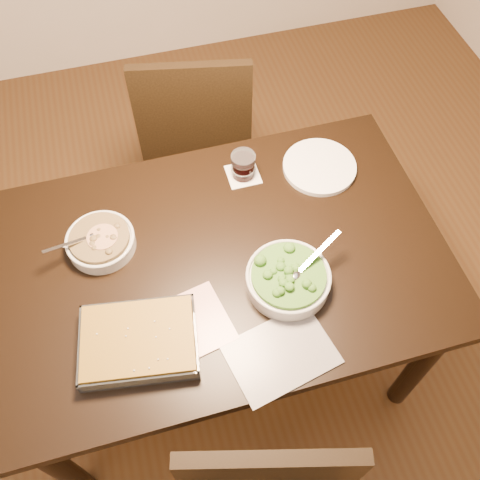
# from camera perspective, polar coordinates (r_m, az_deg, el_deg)

# --- Properties ---
(ground) EXTENTS (4.00, 4.00, 0.00)m
(ground) POSITION_cam_1_polar(r_m,az_deg,el_deg) (2.30, -1.73, -11.69)
(ground) COLOR #4D2E16
(ground) RESTS_ON ground
(table) EXTENTS (1.40, 0.90, 0.75)m
(table) POSITION_cam_1_polar(r_m,az_deg,el_deg) (1.71, -2.29, -3.62)
(table) COLOR black
(table) RESTS_ON ground
(magazine_a) EXTENTS (0.31, 0.25, 0.01)m
(magazine_a) POSITION_cam_1_polar(r_m,az_deg,el_deg) (1.53, -6.43, -9.44)
(magazine_a) COLOR #BA3735
(magazine_a) RESTS_ON table
(magazine_b) EXTENTS (0.32, 0.26, 0.01)m
(magazine_b) POSITION_cam_1_polar(r_m,az_deg,el_deg) (1.49, 4.38, -12.01)
(magazine_b) COLOR #28272F
(magazine_b) RESTS_ON table
(coaster) EXTENTS (0.11, 0.11, 0.00)m
(coaster) POSITION_cam_1_polar(r_m,az_deg,el_deg) (1.82, 0.33, 6.99)
(coaster) COLOR white
(coaster) RESTS_ON table
(stew_bowl) EXTENTS (0.23, 0.21, 0.08)m
(stew_bowl) POSITION_cam_1_polar(r_m,az_deg,el_deg) (1.68, -14.65, -0.10)
(stew_bowl) COLOR silver
(stew_bowl) RESTS_ON table
(broccoli_bowl) EXTENTS (0.27, 0.25, 0.10)m
(broccoli_bowl) POSITION_cam_1_polar(r_m,az_deg,el_deg) (1.56, 5.16, -4.12)
(broccoli_bowl) COLOR silver
(broccoli_bowl) RESTS_ON table
(baking_dish) EXTENTS (0.35, 0.28, 0.06)m
(baking_dish) POSITION_cam_1_polar(r_m,az_deg,el_deg) (1.50, -10.75, -10.57)
(baking_dish) COLOR silver
(baking_dish) RESTS_ON table
(wine_tumbler) EXTENTS (0.08, 0.08, 0.09)m
(wine_tumbler) POSITION_cam_1_polar(r_m,az_deg,el_deg) (1.78, 0.34, 8.01)
(wine_tumbler) COLOR black
(wine_tumbler) RESTS_ON coaster
(dinner_plate) EXTENTS (0.25, 0.25, 0.02)m
(dinner_plate) POSITION_cam_1_polar(r_m,az_deg,el_deg) (1.85, 8.47, 7.74)
(dinner_plate) COLOR white
(dinner_plate) RESTS_ON table
(chair_far) EXTENTS (0.52, 0.52, 0.94)m
(chair_far) POSITION_cam_1_polar(r_m,az_deg,el_deg) (2.30, -4.71, 11.84)
(chair_far) COLOR black
(chair_far) RESTS_ON ground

